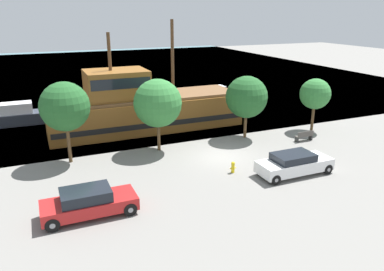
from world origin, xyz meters
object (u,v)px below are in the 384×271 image
Objects in this scene: moored_boat_dockside at (21,116)px; pirate_ship at (144,107)px; parked_car_curb_mid at (89,202)px; bench_promenade_east at (304,136)px; moored_boat_outer at (216,95)px; fire_hydrant at (233,167)px; parked_car_curb_front at (294,164)px.

pirate_ship is at bearing -30.86° from moored_boat_dockside.
moored_boat_dockside is 1.57× the size of parked_car_curb_mid.
bench_promenade_east is (11.04, -8.43, -1.53)m from pirate_ship.
pirate_ship reaches higher than bench_promenade_east.
parked_car_curb_mid is at bearing -130.12° from moored_boat_outer.
moored_boat_outer is 21.39m from fire_hydrant.
pirate_ship reaches higher than moored_boat_dockside.
moored_boat_outer is 28.02m from parked_car_curb_mid.
moored_boat_dockside is at bearing 99.51° from parked_car_curb_mid.
fire_hydrant is at bearing -113.59° from moored_boat_outer.
moored_boat_dockside is 1.51× the size of parked_car_curb_front.
fire_hydrant is at bearing 10.92° from parked_car_curb_mid.
moored_boat_dockside reaches higher than parked_car_curb_front.
moored_boat_outer is 21.96m from parked_car_curb_front.
parked_car_curb_mid is at bearing -169.08° from fire_hydrant.
pirate_ship is at bearing 142.63° from bench_promenade_east.
moored_boat_dockside is at bearing 129.86° from parked_car_curb_front.
moored_boat_outer is at bearing 35.44° from pirate_ship.
moored_boat_dockside reaches higher than fire_hydrant.
parked_car_curb_mid reaches higher than parked_car_curb_front.
bench_promenade_east is (-0.13, -16.38, -0.16)m from moored_boat_outer.
parked_car_curb_front is at bearing -134.67° from bench_promenade_east.
bench_promenade_east is (21.20, -14.51, -0.33)m from moored_boat_dockside.
parked_car_curb_mid reaches higher than bench_promenade_east.
moored_boat_outer is (11.17, 7.95, -1.37)m from pirate_ship.
moored_boat_dockside is 1.05× the size of moored_boat_outer.
moored_boat_outer is 16.38m from bench_promenade_east.
pirate_ship is at bearing 102.62° from fire_hydrant.
parked_car_curb_mid is at bearing -117.06° from pirate_ship.
moored_boat_dockside reaches higher than parked_car_curb_mid.
moored_boat_dockside is 25.39m from parked_car_curb_front.
moored_boat_dockside reaches higher than moored_boat_outer.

